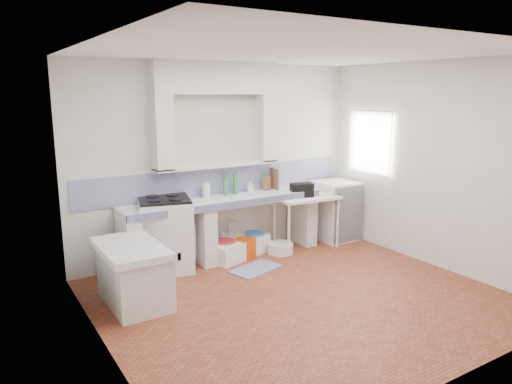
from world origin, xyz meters
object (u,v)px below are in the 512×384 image
sink (236,248)px  fridge (336,210)px  stove (165,235)px  side_table (306,222)px

sink → fridge: bearing=-22.9°
stove → side_table: size_ratio=0.99×
stove → sink: stove is taller
stove → sink: bearing=14.3°
stove → side_table: bearing=8.8°
stove → sink: size_ratio=0.96×
stove → side_table: 2.23m
side_table → fridge: (0.68, 0.09, 0.07)m
side_table → fridge: fridge is taller
side_table → fridge: bearing=13.1°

